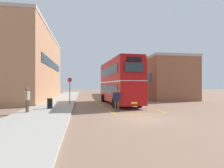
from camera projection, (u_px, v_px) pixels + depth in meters
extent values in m
plane|color=#846651|center=(109.00, 100.00, 26.05)|extent=(135.60, 135.60, 0.00)
cube|color=#A39E93|center=(62.00, 99.00, 27.36)|extent=(4.00, 57.60, 0.14)
cube|color=#AD7A56|center=(32.00, 68.00, 27.96)|extent=(5.73, 21.52, 9.42)
cube|color=#19232D|center=(53.00, 65.00, 28.43)|extent=(0.06, 16.36, 1.10)
cube|color=#A89E8E|center=(33.00, 35.00, 27.99)|extent=(5.85, 21.64, 0.36)
cube|color=brown|center=(157.00, 80.00, 31.23)|extent=(6.22, 14.70, 5.84)
cube|color=#232D38|center=(139.00, 78.00, 30.72)|extent=(0.06, 11.17, 1.10)
cube|color=#A89E8E|center=(157.00, 62.00, 31.24)|extent=(6.34, 14.82, 0.36)
cylinder|color=black|center=(103.00, 98.00, 23.51)|extent=(0.34, 1.01, 1.00)
cylinder|color=black|center=(122.00, 98.00, 24.04)|extent=(0.34, 1.01, 1.00)
cylinder|color=black|center=(114.00, 103.00, 17.29)|extent=(0.34, 1.01, 1.00)
cylinder|color=black|center=(140.00, 102.00, 17.83)|extent=(0.34, 1.01, 1.00)
cube|color=#A80F0F|center=(119.00, 92.00, 20.67)|extent=(2.95, 10.39, 2.10)
cube|color=#A80F0F|center=(119.00, 72.00, 20.68)|extent=(2.94, 10.19, 2.10)
cube|color=#A80F0F|center=(119.00, 62.00, 20.69)|extent=(2.84, 10.08, 0.20)
cube|color=white|center=(119.00, 82.00, 20.68)|extent=(2.98, 10.29, 0.14)
cube|color=#232D38|center=(108.00, 89.00, 20.41)|extent=(0.50, 8.41, 0.84)
cube|color=#232D38|center=(108.00, 71.00, 20.42)|extent=(0.50, 8.41, 0.84)
cube|color=#232D38|center=(129.00, 89.00, 20.94)|extent=(0.50, 8.41, 0.84)
cube|color=#232D38|center=(129.00, 72.00, 20.95)|extent=(0.50, 8.41, 0.84)
cube|color=#232D38|center=(134.00, 67.00, 15.65)|extent=(1.67, 0.13, 0.80)
cube|color=black|center=(134.00, 59.00, 15.65)|extent=(1.31, 0.11, 0.36)
cube|color=#232D38|center=(109.00, 87.00, 25.71)|extent=(1.90, 0.15, 1.00)
cube|color=yellow|center=(134.00, 103.00, 15.63)|extent=(0.52, 0.06, 0.16)
cylinder|color=black|center=(106.00, 92.00, 44.65)|extent=(0.28, 0.93, 0.92)
cylinder|color=black|center=(116.00, 92.00, 45.00)|extent=(0.28, 0.93, 0.92)
cylinder|color=black|center=(109.00, 93.00, 38.72)|extent=(0.28, 0.93, 0.92)
cylinder|color=black|center=(121.00, 93.00, 39.07)|extent=(0.28, 0.93, 0.92)
cube|color=navy|center=(113.00, 87.00, 41.87)|extent=(2.69, 10.03, 2.60)
cube|color=silver|center=(113.00, 81.00, 41.87)|extent=(2.53, 9.63, 0.12)
cube|color=#232D38|center=(107.00, 86.00, 41.69)|extent=(0.21, 7.98, 0.96)
cube|color=#232D38|center=(119.00, 86.00, 42.04)|extent=(0.21, 7.98, 0.96)
cube|color=#232D38|center=(110.00, 86.00, 46.83)|extent=(1.97, 0.08, 1.10)
cylinder|color=#473828|center=(118.00, 106.00, 14.95)|extent=(0.14, 0.14, 0.87)
cylinder|color=#473828|center=(115.00, 106.00, 14.94)|extent=(0.14, 0.14, 0.87)
cube|color=#141938|center=(117.00, 97.00, 14.95)|extent=(0.53, 0.27, 0.65)
cylinder|color=#141938|center=(120.00, 96.00, 14.96)|extent=(0.09, 0.09, 0.62)
cylinder|color=#141938|center=(114.00, 96.00, 14.94)|extent=(0.09, 0.09, 0.62)
sphere|color=#8C6647|center=(117.00, 91.00, 14.93)|extent=(0.23, 0.23, 0.23)
cylinder|color=#473828|center=(27.00, 106.00, 13.60)|extent=(0.14, 0.14, 0.87)
cylinder|color=#473828|center=(28.00, 106.00, 13.83)|extent=(0.14, 0.14, 0.87)
cube|color=gray|center=(27.00, 96.00, 13.72)|extent=(0.28, 0.53, 0.65)
cylinder|color=gray|center=(26.00, 95.00, 13.46)|extent=(0.09, 0.09, 0.62)
cylinder|color=gray|center=(29.00, 95.00, 13.97)|extent=(0.09, 0.09, 0.62)
sphere|color=brown|center=(27.00, 89.00, 13.72)|extent=(0.24, 0.24, 0.24)
cylinder|color=black|center=(50.00, 103.00, 15.82)|extent=(0.44, 0.44, 0.85)
cylinder|color=olive|center=(50.00, 98.00, 15.82)|extent=(0.46, 0.46, 0.04)
cylinder|color=#4C4C51|center=(70.00, 91.00, 19.33)|extent=(0.08, 0.08, 2.69)
cylinder|color=red|center=(70.00, 80.00, 19.33)|extent=(0.44, 0.09, 0.44)
cube|color=gold|center=(102.00, 106.00, 19.22)|extent=(0.81, 12.26, 0.01)
cube|color=gold|center=(139.00, 105.00, 20.08)|extent=(0.81, 12.26, 0.01)
cube|color=gold|center=(143.00, 114.00, 13.66)|extent=(4.10, 0.35, 0.01)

